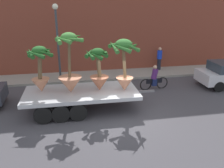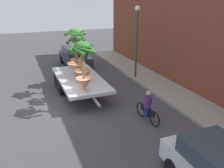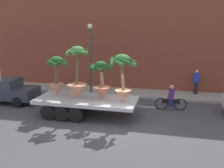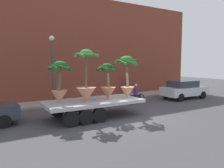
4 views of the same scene
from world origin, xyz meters
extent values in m
plane|color=#423F44|center=(0.00, 0.00, 0.00)|extent=(60.00, 60.00, 0.00)
cube|color=gray|center=(0.00, 6.10, 0.07)|extent=(24.00, 2.20, 0.15)
cube|color=brown|center=(0.00, 7.80, 4.33)|extent=(24.00, 1.20, 8.67)
cube|color=#B7BABF|center=(-2.06, 1.02, 0.89)|extent=(5.55, 2.49, 0.18)
cylinder|color=black|center=(-3.82, 2.17, 0.40)|extent=(0.80, 0.23, 0.80)
cylinder|color=black|center=(-3.84, -0.11, 0.40)|extent=(0.80, 0.23, 0.80)
cylinder|color=black|center=(-3.04, 2.17, 0.40)|extent=(0.80, 0.23, 0.80)
cylinder|color=black|center=(-3.06, -0.12, 0.40)|extent=(0.80, 0.23, 0.80)
cylinder|color=black|center=(-2.27, 2.16, 0.40)|extent=(0.80, 0.23, 0.80)
cylinder|color=black|center=(-2.29, -0.12, 0.40)|extent=(0.80, 0.23, 0.80)
cube|color=slate|center=(1.21, 0.99, 0.74)|extent=(1.00, 0.11, 0.10)
cone|color=#B26647|center=(-1.16, 0.97, 1.33)|extent=(0.92, 0.92, 0.71)
cylinder|color=brown|center=(-1.18, 0.97, 2.29)|extent=(0.28, 0.19, 1.22)
ellipsoid|color=#235B23|center=(-1.21, 0.97, 2.89)|extent=(0.62, 0.62, 0.39)
cone|color=#235B23|center=(-0.85, 0.92, 2.85)|extent=(0.32, 0.78, 0.37)
cone|color=#235B23|center=(-1.04, 1.30, 2.82)|extent=(0.76, 0.53, 0.44)
cone|color=#235B23|center=(-1.34, 1.37, 2.82)|extent=(0.87, 0.46, 0.49)
cone|color=#235B23|center=(-1.59, 1.15, 2.85)|extent=(0.55, 0.86, 0.39)
cone|color=#235B23|center=(-1.61, 0.83, 2.84)|extent=(0.48, 0.89, 0.41)
cone|color=#235B23|center=(-1.35, 0.65, 2.81)|extent=(0.76, 0.48, 0.47)
cone|color=#235B23|center=(-0.99, 0.76, 2.81)|extent=(0.59, 0.61, 0.43)
cone|color=tan|center=(-2.56, 0.97, 1.37)|extent=(1.11, 1.11, 0.78)
cylinder|color=brown|center=(-2.53, 0.97, 2.69)|extent=(0.21, 0.13, 1.87)
ellipsoid|color=#428438|center=(-2.51, 0.97, 3.62)|extent=(0.72, 0.72, 0.45)
cone|color=#428438|center=(-2.14, 0.96, 3.56)|extent=(0.22, 0.76, 0.40)
cone|color=#428438|center=(-2.32, 1.39, 3.57)|extent=(0.94, 0.58, 0.41)
cone|color=#428438|center=(-2.71, 1.34, 3.58)|extent=(0.87, 0.59, 0.37)
cone|color=#428438|center=(-2.96, 0.89, 3.57)|extent=(0.34, 0.96, 0.41)
cone|color=#428438|center=(-2.76, 0.63, 3.58)|extent=(0.81, 0.67, 0.37)
cone|color=#428438|center=(-2.26, 0.61, 3.58)|extent=(0.85, 0.68, 0.38)
cone|color=tan|center=(-3.95, 1.32, 1.31)|extent=(0.85, 0.85, 0.65)
cylinder|color=brown|center=(-3.92, 1.32, 2.32)|extent=(0.31, 0.19, 1.38)
ellipsoid|color=#235B23|center=(-3.88, 1.32, 3.01)|extent=(0.67, 0.67, 0.42)
cone|color=#235B23|center=(-3.52, 1.32, 2.94)|extent=(0.20, 0.74, 0.41)
cone|color=#235B23|center=(-3.62, 1.62, 2.96)|extent=(0.76, 0.69, 0.37)
cone|color=#235B23|center=(-4.05, 1.74, 2.94)|extent=(0.93, 0.53, 0.47)
cone|color=#235B23|center=(-4.20, 1.44, 2.93)|extent=(0.45, 0.73, 0.45)
cone|color=#235B23|center=(-4.25, 1.18, 2.93)|extent=(0.47, 0.83, 0.47)
cone|color=#235B23|center=(-4.04, 0.88, 2.95)|extent=(0.97, 0.51, 0.47)
cone|color=#235B23|center=(-3.58, 1.05, 2.92)|extent=(0.69, 0.74, 0.52)
cone|color=tan|center=(0.04, 0.71, 1.32)|extent=(0.84, 0.84, 0.68)
cylinder|color=brown|center=(0.00, 0.71, 2.47)|extent=(0.28, 0.15, 1.62)
ellipsoid|color=#387A33|center=(-0.03, 0.71, 3.27)|extent=(0.80, 0.80, 0.50)
cone|color=#387A33|center=(0.50, 0.68, 3.21)|extent=(0.26, 1.08, 0.53)
cone|color=#387A33|center=(0.20, 1.04, 3.19)|extent=(0.79, 0.63, 0.52)
cone|color=#387A33|center=(-0.27, 1.12, 3.24)|extent=(0.94, 0.65, 0.35)
cone|color=#387A33|center=(-0.53, 0.61, 3.20)|extent=(0.39, 1.03, 0.53)
cone|color=#387A33|center=(-0.25, 0.27, 3.21)|extent=(0.96, 0.62, 0.50)
cone|color=#387A33|center=(0.30, 0.32, 3.19)|extent=(0.90, 0.81, 0.59)
torus|color=black|center=(3.02, 3.12, 0.34)|extent=(0.74, 0.13, 0.74)
torus|color=black|center=(1.92, 3.01, 0.34)|extent=(0.74, 0.13, 0.74)
cube|color=black|center=(2.47, 3.06, 0.52)|extent=(1.04, 0.16, 0.28)
cylinder|color=#51236B|center=(2.47, 3.06, 0.97)|extent=(0.47, 0.38, 0.65)
sphere|color=tan|center=(2.47, 3.06, 1.39)|extent=(0.24, 0.24, 0.24)
cube|color=navy|center=(2.47, 3.06, 0.44)|extent=(0.30, 0.27, 0.44)
cube|color=#2D333D|center=(-8.07, 2.17, 0.67)|extent=(4.35, 1.89, 0.70)
cube|color=#2D3842|center=(-8.28, 2.16, 1.30)|extent=(2.41, 1.65, 0.56)
cylinder|color=black|center=(-6.70, 3.03, 0.32)|extent=(0.65, 0.22, 0.64)
cylinder|color=black|center=(-6.65, 1.39, 0.32)|extent=(0.65, 0.22, 0.64)
cylinder|color=black|center=(4.12, 6.56, 0.57)|extent=(0.28, 0.28, 0.85)
cylinder|color=#1938C6|center=(4.12, 6.56, 1.31)|extent=(0.36, 0.36, 0.62)
sphere|color=tan|center=(4.12, 6.56, 1.74)|extent=(0.24, 0.24, 0.24)
cylinder|color=#383D42|center=(-3.18, 5.30, 2.40)|extent=(0.14, 0.14, 4.50)
sphere|color=#EAEACC|center=(-3.18, 5.30, 4.80)|extent=(0.36, 0.36, 0.36)
camera|label=1|loc=(-2.53, -9.85, 5.26)|focal=37.91mm
camera|label=2|loc=(11.39, -2.29, 5.60)|focal=39.03mm
camera|label=3|loc=(2.48, -12.04, 5.03)|focal=41.73mm
camera|label=4|loc=(-7.40, -9.92, 3.15)|focal=34.65mm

